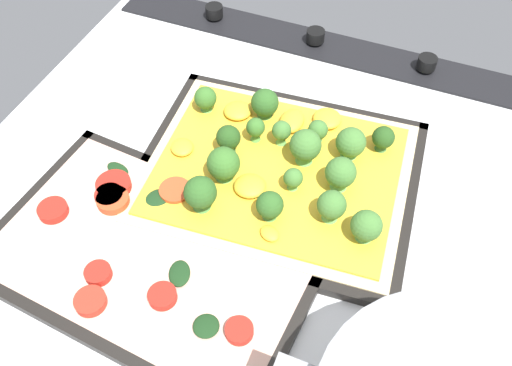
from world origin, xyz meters
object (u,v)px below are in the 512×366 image
Objects in this scene: baking_tray_front at (277,176)px; veggie_pizza_back at (149,249)px; baking_tray_back at (154,256)px; broccoli_pizza at (280,166)px.

baking_tray_front is 1.02× the size of veggie_pizza_back.
baking_tray_front is 18.11cm from baking_tray_back.
broccoli_pizza is at bearing -141.32° from baking_tray_front.
veggie_pizza_back is at bearing 59.26° from broccoli_pizza.
baking_tray_front is at bearing 38.68° from broccoli_pizza.
baking_tray_front is 1.08× the size of broccoli_pizza.
baking_tray_front is 1.94cm from broccoli_pizza.
broccoli_pizza reaches higher than veggie_pizza_back.
veggie_pizza_back is at bearing 59.63° from baking_tray_front.
broccoli_pizza is at bearing -120.74° from veggie_pizza_back.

